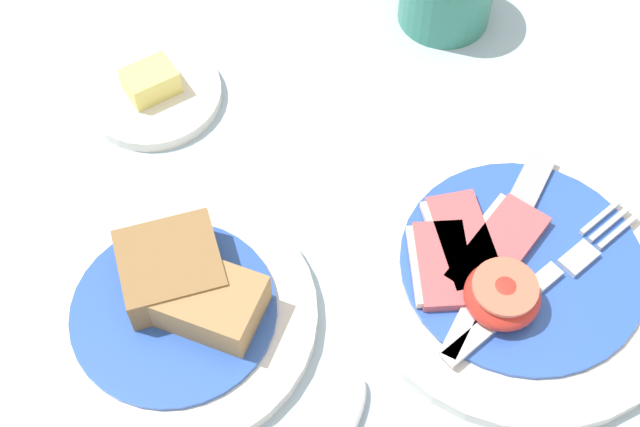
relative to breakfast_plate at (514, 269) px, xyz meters
name	(u,v)px	position (x,y,z in m)	size (l,w,h in m)	color
ground_plane	(449,314)	(-0.06, -0.01, -0.01)	(3.00, 3.00, 0.00)	#A3BCD1
breakfast_plate	(514,269)	(0.00, 0.00, 0.00)	(0.24, 0.24, 0.04)	silver
bread_plate	(179,306)	(-0.23, 0.05, 0.00)	(0.20, 0.20, 0.05)	silver
butter_dish	(153,92)	(-0.20, 0.25, 0.00)	(0.11, 0.11, 0.03)	silver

